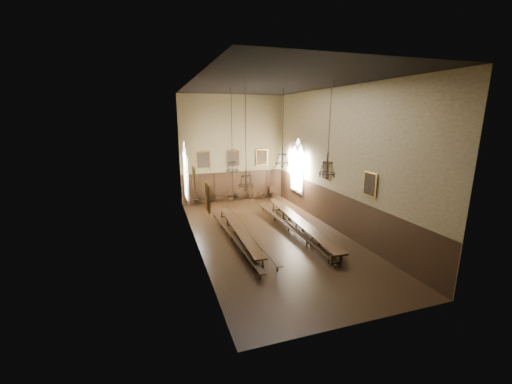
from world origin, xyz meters
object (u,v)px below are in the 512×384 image
chair_3 (230,198)px  chandelier_back_left (232,164)px  bench_left_outer (232,236)px  bench_right_inner (289,228)px  bench_right_outer (305,226)px  chandelier_back_right (282,159)px  chair_0 (196,201)px  chair_6 (263,196)px  chandelier_front_right (327,167)px  chair_7 (273,195)px  table_right (299,226)px  chair_5 (251,196)px  chandelier_front_left (246,177)px  chair_1 (207,200)px  table_left (238,232)px  chair_2 (219,199)px  chair_4 (240,198)px  bench_left_inner (249,233)px

chair_3 → chandelier_back_left: size_ratio=0.18×
bench_left_outer → bench_right_inner: 3.85m
bench_right_outer → chandelier_back_right: 4.74m
bench_left_outer → chair_0: size_ratio=11.40×
chair_6 → chandelier_back_left: bearing=-106.3°
chandelier_front_right → chair_7: bearing=82.8°
table_right → chair_5: chair_5 is taller
chair_5 → chandelier_back_left: (-3.32, -6.50, 3.98)m
bench_left_outer → chandelier_front_left: size_ratio=1.99×
chair_7 → bench_left_outer: bearing=-138.4°
table_right → chandelier_back_right: chandelier_back_right is taller
table_right → chair_5: 8.65m
chair_0 → chair_1: 0.95m
chair_0 → chandelier_back_left: size_ratio=0.17×
table_left → chair_6: (4.55, 8.26, -0.10)m
chair_0 → chair_3: bearing=19.4°
table_right → chandelier_back_right: bearing=96.5°
chandelier_front_left → chair_2: bearing=85.7°
bench_right_inner → chair_7: (2.15, 8.37, 0.02)m
chair_0 → chair_4: chair_0 is taller
chair_5 → chair_7: 2.02m
chair_1 → chair_6: bearing=14.6°
bench_left_outer → chandelier_front_left: (0.16, -2.55, 4.03)m
bench_right_inner → chair_3: size_ratio=11.09×
table_left → bench_right_outer: 4.53m
bench_left_inner → chair_1: 8.60m
bench_left_outer → chandelier_back_right: chandelier_back_right is taller
table_right → chair_3: (-2.38, 8.70, -0.13)m
bench_right_inner → chandelier_back_left: chandelier_back_left is taller
chair_6 → bench_left_inner: bearing=-97.1°
table_left → chandelier_front_left: size_ratio=1.77×
chair_4 → table_right: bearing=-83.9°
chair_6 → bench_left_outer: bearing=-102.4°
chair_2 → chair_4: bearing=-2.6°
bench_left_inner → chandelier_front_left: chandelier_front_left is taller
chair_5 → chandelier_front_left: size_ratio=0.19×
chair_3 → chandelier_back_right: bearing=-69.5°
chair_7 → bench_left_inner: bearing=-133.7°
table_right → chair_7: size_ratio=10.05×
chandelier_front_left → bench_right_outer: bearing=30.5°
chair_4 → chandelier_back_left: bearing=-112.9°
chair_7 → chandelier_front_left: 13.27m
chandelier_front_left → table_left: bearing=83.5°
bench_left_inner → chandelier_back_right: chandelier_back_right is taller
bench_right_inner → bench_left_outer: bearing=-175.6°
bench_left_inner → chair_1: (-1.09, 8.53, -0.01)m
table_right → chandelier_front_right: 5.08m
chair_7 → chair_2: bearing=166.0°
bench_right_inner → chandelier_front_right: 5.37m
chair_1 → chair_4: 2.89m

